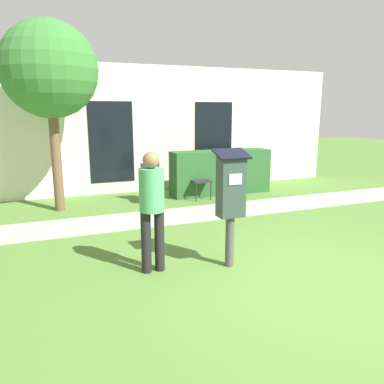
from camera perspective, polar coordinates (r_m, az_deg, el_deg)
ground_plane at (r=4.95m, az=18.62°, el=-13.17°), size 40.00×40.00×0.00m
sidewalk at (r=7.74m, az=1.87°, el=-3.16°), size 12.00×1.10×0.02m
building_facade at (r=10.03m, az=-4.36°, el=9.54°), size 10.00×0.26×3.20m
parking_meter at (r=4.93m, az=5.94°, el=-0.15°), size 0.44×0.31×1.59m
person_standing at (r=4.78m, az=-6.13°, el=-1.64°), size 0.32×0.32×1.58m
outdoor_chair_left at (r=8.63m, az=-6.17°, el=1.91°), size 0.44×0.44×0.90m
outdoor_chair_middle at (r=8.97m, az=1.06°, el=2.38°), size 0.44×0.44×0.90m
hedge_row at (r=9.51m, az=4.39°, el=3.04°), size 2.56×0.60×1.10m
tree at (r=8.22m, az=-20.88°, el=16.89°), size 1.90×1.90×3.82m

